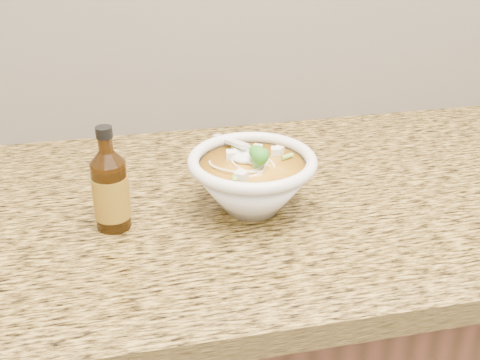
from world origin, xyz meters
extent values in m
cube|color=beige|center=(0.00, 1.99, 1.15)|extent=(4.00, 0.02, 0.50)
cube|color=#A6853D|center=(0.00, 1.68, 0.88)|extent=(4.00, 0.68, 0.04)
cylinder|color=silver|center=(-0.12, 1.63, 0.90)|extent=(0.09, 0.09, 0.01)
torus|color=silver|center=(-0.12, 1.63, 0.99)|extent=(0.21, 0.21, 0.02)
torus|color=beige|center=(-0.12, 1.62, 0.98)|extent=(0.11, 0.11, 0.00)
torus|color=beige|center=(-0.10, 1.65, 0.98)|extent=(0.10, 0.10, 0.00)
torus|color=beige|center=(-0.13, 1.65, 0.97)|extent=(0.07, 0.07, 0.00)
torus|color=beige|center=(-0.12, 1.64, 0.97)|extent=(0.10, 0.10, 0.00)
torus|color=beige|center=(-0.11, 1.63, 0.97)|extent=(0.08, 0.08, 0.00)
torus|color=beige|center=(-0.13, 1.62, 0.97)|extent=(0.13, 0.13, 0.00)
torus|color=beige|center=(-0.10, 1.63, 0.97)|extent=(0.06, 0.06, 0.00)
cube|color=silver|center=(-0.11, 1.62, 0.98)|extent=(0.02, 0.02, 0.02)
cube|color=silver|center=(-0.10, 1.64, 0.98)|extent=(0.02, 0.02, 0.02)
cube|color=silver|center=(-0.16, 1.68, 0.98)|extent=(0.02, 0.02, 0.02)
cube|color=silver|center=(-0.09, 1.63, 0.98)|extent=(0.02, 0.02, 0.02)
cube|color=silver|center=(-0.14, 1.63, 0.98)|extent=(0.02, 0.02, 0.01)
cube|color=silver|center=(-0.08, 1.63, 0.98)|extent=(0.02, 0.02, 0.01)
ellipsoid|color=#196014|center=(-0.11, 1.62, 1.00)|extent=(0.04, 0.04, 0.03)
cylinder|color=#81BD48|center=(-0.07, 1.62, 0.98)|extent=(0.02, 0.02, 0.01)
cylinder|color=#81BD48|center=(-0.15, 1.68, 0.98)|extent=(0.01, 0.02, 0.01)
cylinder|color=#81BD48|center=(-0.07, 1.62, 0.98)|extent=(0.02, 0.02, 0.01)
cylinder|color=#81BD48|center=(-0.09, 1.60, 0.98)|extent=(0.01, 0.02, 0.01)
ellipsoid|color=silver|center=(-0.13, 1.65, 0.98)|extent=(0.05, 0.05, 0.02)
cube|color=silver|center=(-0.14, 1.71, 0.99)|extent=(0.04, 0.11, 0.03)
cylinder|color=#3F2308|center=(-0.34, 1.62, 0.96)|extent=(0.07, 0.07, 0.11)
cylinder|color=#3F2308|center=(-0.34, 1.62, 1.04)|extent=(0.03, 0.03, 0.02)
cylinder|color=black|center=(-0.34, 1.62, 1.06)|extent=(0.03, 0.03, 0.02)
cylinder|color=red|center=(-0.34, 1.62, 0.95)|extent=(0.07, 0.07, 0.07)
camera|label=1|loc=(-0.32, 0.80, 1.40)|focal=45.00mm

